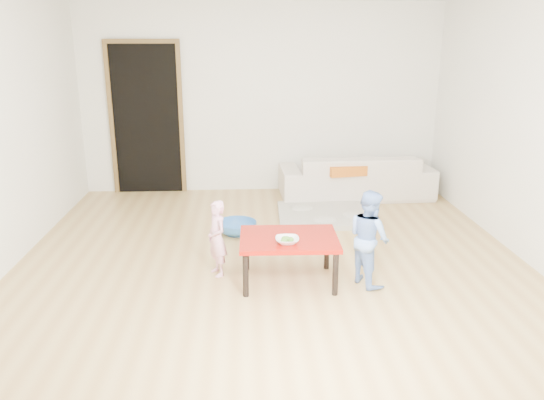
{
  "coord_description": "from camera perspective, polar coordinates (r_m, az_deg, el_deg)",
  "views": [
    {
      "loc": [
        -0.26,
        -4.98,
        2.1
      ],
      "look_at": [
        0.0,
        -0.2,
        0.65
      ],
      "focal_mm": 35.0,
      "sensor_mm": 36.0,
      "label": 1
    }
  ],
  "objects": [
    {
      "name": "red_table",
      "position": [
        4.77,
        1.8,
        -6.41
      ],
      "size": [
        0.88,
        0.66,
        0.43
      ],
      "primitive_type": null,
      "rotation": [
        0.0,
        0.0,
        -0.02
      ],
      "color": "#920F07",
      "rests_on": "floor"
    },
    {
      "name": "child_blue",
      "position": [
        4.75,
        10.4,
        -4.0
      ],
      "size": [
        0.46,
        0.51,
        0.86
      ],
      "primitive_type": "imported",
      "rotation": [
        0.0,
        0.0,
        1.97
      ],
      "color": "#668FEC",
      "rests_on": "floor"
    },
    {
      "name": "broccoli",
      "position": [
        4.54,
        1.65,
        -4.33
      ],
      "size": [
        0.12,
        0.12,
        0.06
      ],
      "primitive_type": null,
      "color": "#2D5919",
      "rests_on": "red_table"
    },
    {
      "name": "doorway",
      "position": [
        7.65,
        -13.32,
        8.35
      ],
      "size": [
        1.02,
        0.08,
        2.11
      ],
      "primitive_type": null,
      "color": "brown",
      "rests_on": "back_wall"
    },
    {
      "name": "back_wall",
      "position": [
        7.52,
        -1.14,
        10.77
      ],
      "size": [
        5.0,
        0.02,
        2.6
      ],
      "primitive_type": "cube",
      "color": "white",
      "rests_on": "floor"
    },
    {
      "name": "bowl",
      "position": [
        4.54,
        1.65,
        -4.37
      ],
      "size": [
        0.2,
        0.2,
        0.05
      ],
      "primitive_type": "imported",
      "color": "white",
      "rests_on": "red_table"
    },
    {
      "name": "cushion",
      "position": [
        7.11,
        7.74,
        3.4
      ],
      "size": [
        0.56,
        0.52,
        0.13
      ],
      "primitive_type": "cube",
      "rotation": [
        0.0,
        0.0,
        0.17
      ],
      "color": "#CB6316",
      "rests_on": "sofa"
    },
    {
      "name": "left_wall",
      "position": [
        5.52,
        -27.23,
        6.67
      ],
      "size": [
        0.02,
        5.0,
        2.6
      ],
      "primitive_type": "cube",
      "color": "white",
      "rests_on": "floor"
    },
    {
      "name": "blanket",
      "position": [
        6.57,
        5.92,
        -1.6
      ],
      "size": [
        1.21,
        1.02,
        0.06
      ],
      "primitive_type": null,
      "rotation": [
        0.0,
        0.0,
        -0.03
      ],
      "color": "#B8B4A2",
      "rests_on": "floor"
    },
    {
      "name": "basin",
      "position": [
        5.98,
        -3.81,
        -3.0
      ],
      "size": [
        0.45,
        0.45,
        0.14
      ],
      "primitive_type": "imported",
      "color": "#2C65A8",
      "rests_on": "floor"
    },
    {
      "name": "sofa",
      "position": [
        7.42,
        8.99,
        2.64
      ],
      "size": [
        2.1,
        0.88,
        0.6
      ],
      "primitive_type": "imported",
      "rotation": [
        0.0,
        0.0,
        3.17
      ],
      "color": "beige",
      "rests_on": "floor"
    },
    {
      "name": "child_pink",
      "position": [
        4.89,
        -5.94,
        -4.13
      ],
      "size": [
        0.27,
        0.31,
        0.71
      ],
      "primitive_type": "imported",
      "rotation": [
        0.0,
        0.0,
        -1.13
      ],
      "color": "pink",
      "rests_on": "floor"
    },
    {
      "name": "right_wall",
      "position": [
        5.75,
        25.84,
        7.19
      ],
      "size": [
        0.02,
        5.0,
        2.6
      ],
      "primitive_type": "cube",
      "color": "white",
      "rests_on": "floor"
    },
    {
      "name": "floor",
      "position": [
        5.41,
        -0.12,
        -5.98
      ],
      "size": [
        5.0,
        5.0,
        0.01
      ],
      "primitive_type": "cube",
      "color": "#B1884B",
      "rests_on": "ground"
    }
  ]
}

